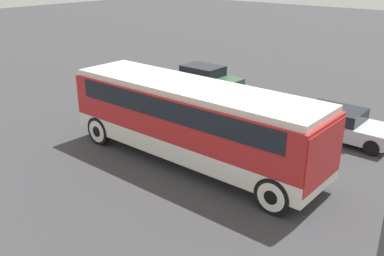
% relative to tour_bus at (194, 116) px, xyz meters
% --- Properties ---
extents(ground_plane, '(120.00, 120.00, 0.00)m').
position_rel_tour_bus_xyz_m(ground_plane, '(-0.10, -0.00, -1.79)').
color(ground_plane, '#38383A').
extents(tour_bus, '(10.07, 2.67, 2.95)m').
position_rel_tour_bus_xyz_m(tour_bus, '(0.00, 0.00, 0.00)').
color(tour_bus, silver).
rests_on(tour_bus, ground_plane).
extents(parked_car_near, '(4.26, 1.85, 1.48)m').
position_rel_tour_bus_xyz_m(parked_car_near, '(-5.49, 7.50, -1.06)').
color(parked_car_near, '#2D5638').
rests_on(parked_car_near, ground_plane).
extents(parked_car_mid, '(4.33, 1.94, 1.29)m').
position_rel_tour_bus_xyz_m(parked_car_mid, '(3.06, 5.69, -1.14)').
color(parked_car_mid, '#BCBCC1').
rests_on(parked_car_mid, ground_plane).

